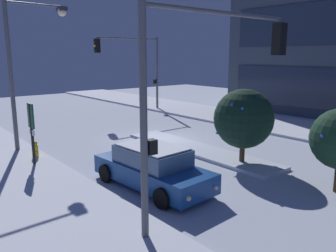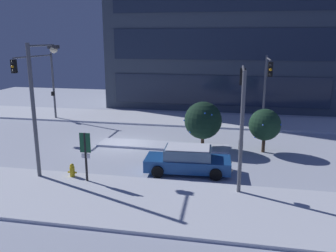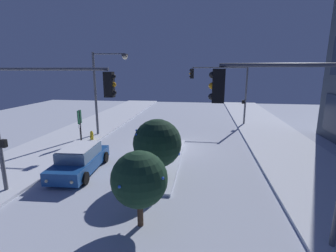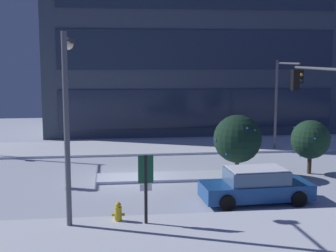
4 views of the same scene
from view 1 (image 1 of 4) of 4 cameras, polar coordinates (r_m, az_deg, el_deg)
ground at (r=18.78m, az=-1.59°, el=-2.39°), size 52.00×52.00×0.00m
curb_strip_far at (r=24.76m, az=13.99°, el=0.87°), size 52.00×5.20×0.14m
median_strip at (r=16.81m, az=4.83°, el=-3.87°), size 9.00×1.80×0.14m
car_near at (r=12.09m, az=-2.64°, el=-6.92°), size 4.84×2.25×1.49m
traffic_light_corner_far_left at (r=27.78m, az=-5.65°, el=10.92°), size 0.32×5.87×6.03m
traffic_light_corner_near_right at (r=9.37m, az=7.25°, el=8.77°), size 0.32×5.71×5.86m
street_lamp_arched at (r=17.68m, az=-22.20°, el=11.08°), size 0.56×2.98×7.03m
fire_hydrant at (r=16.33m, az=-21.13°, el=-3.87°), size 0.48×0.26×0.85m
parking_info_sign at (r=15.00m, az=-21.67°, el=-0.16°), size 0.55×0.12×2.67m
decorated_tree_left_of_median at (r=14.60m, az=12.41°, el=1.18°), size 2.50×2.48×3.22m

